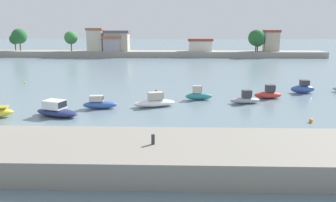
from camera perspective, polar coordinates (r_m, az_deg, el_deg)
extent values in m
plane|color=slate|center=(31.26, -20.53, -5.16)|extent=(400.00, 400.00, 0.00)
cube|color=gray|center=(25.33, -26.32, -7.94)|extent=(76.64, 7.10, 1.63)
cylinder|color=#2D2D33|center=(21.87, -2.57, -6.56)|extent=(0.24, 0.24, 0.67)
ellipsoid|color=navy|center=(36.35, -18.42, -1.88)|extent=(5.27, 3.44, 0.79)
cube|color=silver|center=(36.33, -18.84, -0.56)|extent=(2.42, 2.06, 0.88)
cube|color=black|center=(35.67, -17.59, -0.57)|extent=(0.52, 1.26, 0.62)
ellipsoid|color=#3856A8|center=(38.39, -11.52, -0.65)|extent=(3.93, 1.53, 0.86)
cube|color=#BCB2A3|center=(38.28, -12.14, 0.45)|extent=(1.58, 0.99, 0.65)
cube|color=black|center=(38.16, -11.02, 0.56)|extent=(0.15, 0.78, 0.46)
ellipsoid|color=white|center=(38.54, -2.31, -0.37)|extent=(5.11, 2.92, 0.83)
cube|color=#BCB2A3|center=(38.37, -2.18, 0.88)|extent=(1.89, 1.41, 0.88)
cube|color=black|center=(38.54, -0.96, 1.08)|extent=(0.33, 0.86, 0.62)
ellipsoid|color=teal|center=(42.22, 5.28, 0.80)|extent=(3.42, 1.12, 0.89)
cube|color=#BCB2A3|center=(42.02, 4.99, 2.00)|extent=(1.12, 0.61, 0.92)
cube|color=black|center=(42.06, 5.73, 2.12)|extent=(0.10, 0.51, 0.64)
ellipsoid|color=#9E9EA3|center=(41.18, 13.03, 0.09)|extent=(3.82, 1.75, 0.73)
cube|color=#333338|center=(41.06, 13.30, 1.20)|extent=(1.16, 0.91, 0.89)
cube|color=black|center=(41.23, 13.99, 1.34)|extent=(0.18, 0.69, 0.62)
ellipsoid|color=#C63833|center=(44.72, 16.70, 0.98)|extent=(3.60, 1.52, 0.88)
cube|color=#333338|center=(44.63, 17.05, 2.09)|extent=(1.15, 0.94, 0.89)
cube|color=black|center=(44.80, 17.72, 2.20)|extent=(0.14, 0.78, 0.63)
ellipsoid|color=#3856A8|center=(49.86, 22.01, 1.89)|extent=(3.27, 1.33, 1.10)
cube|color=#333338|center=(49.77, 22.29, 2.92)|extent=(1.13, 0.99, 0.73)
cube|color=black|center=(49.95, 22.91, 2.99)|extent=(0.10, 0.87, 0.51)
sphere|color=yellow|center=(58.94, -23.26, 2.93)|extent=(0.25, 0.25, 0.25)
sphere|color=orange|center=(35.14, 23.23, -3.10)|extent=(0.40, 0.40, 0.40)
sphere|color=red|center=(47.34, -2.02, 1.80)|extent=(0.30, 0.30, 0.30)
cube|color=gray|center=(100.75, -4.98, 8.04)|extent=(108.84, 7.09, 1.69)
cube|color=beige|center=(103.09, -12.31, 10.05)|extent=(4.41, 3.51, 5.99)
cube|color=#995B42|center=(103.00, -12.40, 11.91)|extent=(4.85, 3.86, 0.70)
cube|color=#99939E|center=(100.78, -9.44, 9.45)|extent=(4.92, 4.12, 3.69)
cube|color=#995B42|center=(100.68, -9.49, 10.70)|extent=(5.41, 4.53, 0.70)
cube|color=#B2A38E|center=(101.47, -8.67, 9.95)|extent=(6.80, 4.85, 5.29)
cube|color=#565156|center=(101.37, -8.73, 11.64)|extent=(7.48, 5.34, 0.70)
cube|color=beige|center=(100.54, 5.53, 9.33)|extent=(6.66, 3.16, 2.90)
cube|color=brown|center=(100.44, 5.56, 10.36)|extent=(7.32, 3.48, 0.70)
cube|color=#B2A38E|center=(104.30, 17.22, 9.65)|extent=(4.25, 3.01, 5.44)
cube|color=brown|center=(104.21, 17.33, 11.33)|extent=(4.67, 3.32, 0.70)
cylinder|color=brown|center=(111.96, -24.61, 8.40)|extent=(0.36, 0.36, 2.15)
sphere|color=#235B2D|center=(111.85, -24.72, 9.59)|extent=(3.13, 3.13, 3.13)
cylinder|color=brown|center=(101.73, 14.77, 8.77)|extent=(0.36, 0.36, 2.03)
sphere|color=#235B2D|center=(101.59, 14.87, 10.39)|extent=(4.70, 4.70, 4.70)
cylinder|color=brown|center=(103.78, -16.18, 8.85)|extent=(0.36, 0.36, 2.38)
sphere|color=#387A3D|center=(103.65, -16.28, 10.35)|extent=(3.81, 3.81, 3.81)
cylinder|color=brown|center=(102.72, 15.02, 8.69)|extent=(0.36, 0.36, 1.69)
sphere|color=#235B2D|center=(102.59, 15.10, 10.01)|extent=(3.81, 3.81, 3.81)
cylinder|color=brown|center=(110.16, -23.93, 8.51)|extent=(0.36, 0.36, 2.52)
sphere|color=#235B2D|center=(110.03, -24.08, 10.08)|extent=(4.45, 4.45, 4.45)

